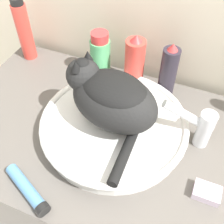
% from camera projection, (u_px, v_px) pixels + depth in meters
% --- Properties ---
extents(vanity_counter, '(1.06, 0.61, 0.84)m').
position_uv_depth(vanity_counter, '(115.00, 198.00, 1.16)').
color(vanity_counter, '#56514C').
rests_on(vanity_counter, ground_plane).
extents(sink_basin, '(0.44, 0.44, 0.06)m').
position_uv_depth(sink_basin, '(114.00, 125.00, 0.83)').
color(sink_basin, silver).
rests_on(sink_basin, vanity_counter).
extents(cat, '(0.28, 0.30, 0.19)m').
position_uv_depth(cat, '(111.00, 97.00, 0.75)').
color(cat, black).
rests_on(cat, sink_basin).
extents(faucet, '(0.15, 0.07, 0.16)m').
position_uv_depth(faucet, '(200.00, 126.00, 0.78)').
color(faucet, silver).
rests_on(faucet, vanity_counter).
extents(mouthwash_bottle, '(0.07, 0.07, 0.18)m').
position_uv_depth(mouthwash_bottle, '(100.00, 57.00, 0.97)').
color(mouthwash_bottle, '#4CA366').
rests_on(mouthwash_bottle, vanity_counter).
extents(shampoo_bottle_tall, '(0.05, 0.05, 0.24)m').
position_uv_depth(shampoo_bottle_tall, '(24.00, 30.00, 1.02)').
color(shampoo_bottle_tall, '#DB3D33').
rests_on(shampoo_bottle_tall, vanity_counter).
extents(spray_bottle_trigger, '(0.07, 0.07, 0.20)m').
position_uv_depth(spray_bottle_trigger, '(134.00, 63.00, 0.93)').
color(spray_bottle_trigger, '#DB3D33').
rests_on(spray_bottle_trigger, vanity_counter).
extents(hairspray_can_black, '(0.06, 0.06, 0.20)m').
position_uv_depth(hairspray_can_black, '(168.00, 72.00, 0.90)').
color(hairspray_can_black, '#28232D').
rests_on(hairspray_can_black, vanity_counter).
extents(cream_tube, '(0.16, 0.10, 0.04)m').
position_uv_depth(cream_tube, '(28.00, 190.00, 0.71)').
color(cream_tube, '#4C7FB2').
rests_on(cream_tube, vanity_counter).
extents(soap_bar, '(0.07, 0.05, 0.02)m').
position_uv_depth(soap_bar, '(207.00, 193.00, 0.71)').
color(soap_bar, silver).
rests_on(soap_bar, vanity_counter).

